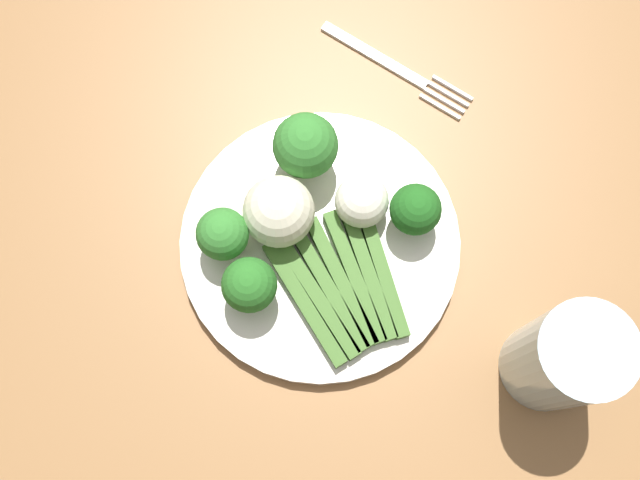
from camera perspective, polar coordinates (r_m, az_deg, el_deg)
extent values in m
cube|color=gray|center=(1.44, 0.71, -6.48)|extent=(6.00, 6.00, 0.02)
cube|color=olive|center=(0.73, 1.39, 2.47)|extent=(1.25, 1.04, 0.04)
cylinder|color=brown|center=(1.42, -16.39, 13.93)|extent=(0.04, 0.04, 0.45)
cylinder|color=silver|center=(0.69, 0.00, -0.28)|extent=(0.25, 0.25, 0.01)
cube|color=#3D6626|center=(0.67, 4.69, -2.26)|extent=(0.09, 0.10, 0.01)
cube|color=#3D6626|center=(0.67, 3.64, -2.49)|extent=(0.09, 0.11, 0.01)
cube|color=#3D6626|center=(0.67, 2.60, -2.77)|extent=(0.08, 0.11, 0.01)
cube|color=#3D6626|center=(0.67, 1.59, -3.15)|extent=(0.07, 0.11, 0.01)
cube|color=#3D6626|center=(0.66, 0.65, -3.67)|extent=(0.07, 0.12, 0.01)
cube|color=#3D6626|center=(0.66, -0.24, -4.29)|extent=(0.06, 0.12, 0.01)
cube|color=#3D6626|center=(0.66, -1.20, -4.81)|extent=(0.06, 0.12, 0.01)
cylinder|color=#568E33|center=(0.66, -5.15, -3.87)|extent=(0.02, 0.02, 0.02)
sphere|color=#286B23|center=(0.64, -5.36, -3.40)|extent=(0.05, 0.05, 0.05)
cylinder|color=#609E3D|center=(0.69, -1.05, 6.12)|extent=(0.02, 0.02, 0.02)
sphere|color=#337A2D|center=(0.66, -1.10, 7.14)|extent=(0.06, 0.06, 0.06)
cylinder|color=#4C7F2B|center=(0.68, 6.96, 1.66)|extent=(0.02, 0.02, 0.02)
sphere|color=#1E5B1C|center=(0.66, 7.21, 2.30)|extent=(0.05, 0.05, 0.05)
cylinder|color=#609E3D|center=(0.68, -7.10, -0.14)|extent=(0.02, 0.02, 0.02)
sphere|color=#337A2D|center=(0.65, -7.37, 0.45)|extent=(0.05, 0.05, 0.05)
sphere|color=beige|center=(0.66, -3.13, 2.16)|extent=(0.06, 0.06, 0.06)
sphere|color=white|center=(0.67, 3.34, 3.23)|extent=(0.05, 0.05, 0.05)
cube|color=silver|center=(0.77, 4.12, 13.71)|extent=(0.01, 0.12, 0.00)
cube|color=silver|center=(0.75, 9.03, 9.88)|extent=(0.00, 0.05, 0.00)
cube|color=silver|center=(0.75, 9.34, 10.33)|extent=(0.00, 0.05, 0.00)
cube|color=silver|center=(0.76, 9.65, 10.77)|extent=(0.00, 0.05, 0.00)
cube|color=silver|center=(0.76, 9.96, 11.21)|extent=(0.00, 0.05, 0.00)
cylinder|color=silver|center=(0.64, 17.93, -8.52)|extent=(0.08, 0.08, 0.12)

